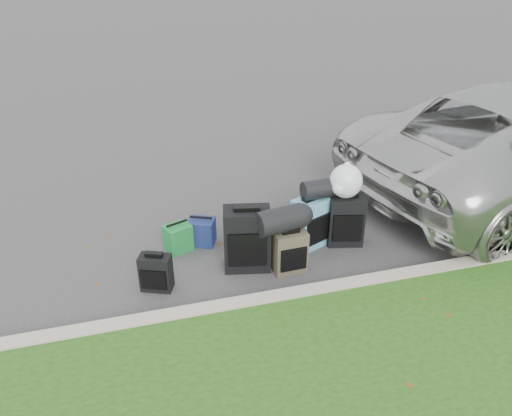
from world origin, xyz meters
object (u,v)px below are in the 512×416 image
object	(u,v)px
suitcase_large_black_left	(247,239)
suitcase_teal	(310,223)
suitcase_olive	(290,252)
tote_green	(178,238)
suitcase_small_black	(156,273)
suitcase_large_black_right	(346,220)
tote_navy	(202,232)

from	to	relation	value
suitcase_large_black_left	suitcase_teal	size ratio (longest dim) A/B	1.17
suitcase_olive	tote_green	xyz separation A→B (m)	(-1.20, 0.78, -0.09)
suitcase_olive	suitcase_small_black	bearing A→B (deg)	175.42
suitcase_olive	suitcase_large_black_right	distance (m)	0.96
suitcase_large_black_right	tote_green	size ratio (longest dim) A/B	1.91
suitcase_large_black_right	suitcase_teal	bearing A→B (deg)	-174.20
suitcase_small_black	tote_navy	world-z (taller)	suitcase_small_black
suitcase_large_black_left	tote_navy	distance (m)	0.81
suitcase_large_black_left	suitcase_large_black_right	xyz separation A→B (m)	(1.34, 0.19, -0.05)
suitcase_small_black	tote_green	world-z (taller)	suitcase_small_black
suitcase_large_black_right	tote_navy	size ratio (longest dim) A/B	1.95
suitcase_olive	suitcase_teal	distance (m)	0.62
suitcase_large_black_left	tote_navy	size ratio (longest dim) A/B	2.26
tote_navy	tote_green	bearing A→B (deg)	-142.21
suitcase_large_black_left	tote_green	xyz separation A→B (m)	(-0.74, 0.58, -0.21)
suitcase_large_black_right	tote_green	xyz separation A→B (m)	(-2.08, 0.39, -0.16)
suitcase_teal	tote_green	size ratio (longest dim) A/B	1.89
suitcase_olive	tote_navy	distance (m)	1.24
suitcase_small_black	suitcase_teal	xyz separation A→B (m)	(1.96, 0.39, 0.12)
suitcase_small_black	suitcase_large_black_left	xyz separation A→B (m)	(1.08, 0.14, 0.17)
suitcase_olive	tote_green	distance (m)	1.44
suitcase_large_black_left	tote_green	bearing A→B (deg)	154.09
suitcase_large_black_left	tote_navy	bearing A→B (deg)	135.20
suitcase_small_black	suitcase_olive	xyz separation A→B (m)	(1.54, -0.06, 0.05)
suitcase_large_black_left	suitcase_olive	world-z (taller)	suitcase_large_black_left
suitcase_large_black_left	suitcase_olive	size ratio (longest dim) A/B	1.48
tote_green	tote_navy	bearing A→B (deg)	-7.13
suitcase_large_black_right	suitcase_large_black_left	bearing A→B (deg)	-158.53
suitcase_large_black_left	suitcase_teal	xyz separation A→B (m)	(0.88, 0.25, -0.06)
suitcase_large_black_left	tote_green	world-z (taller)	suitcase_large_black_left
suitcase_teal	suitcase_olive	bearing A→B (deg)	-155.89
suitcase_small_black	suitcase_large_black_left	world-z (taller)	suitcase_large_black_left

